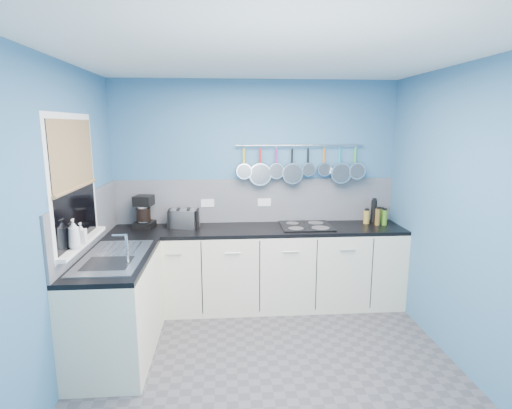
{
  "coord_description": "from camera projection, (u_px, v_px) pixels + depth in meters",
  "views": [
    {
      "loc": [
        -0.33,
        -3.06,
        2.0
      ],
      "look_at": [
        -0.05,
        0.75,
        1.25
      ],
      "focal_mm": 28.28,
      "sensor_mm": 36.0,
      "label": 1
    }
  ],
  "objects": [
    {
      "name": "pan_5",
      "position": [
        324.0,
        161.0,
        4.56
      ],
      "size": [
        0.15,
        0.08,
        0.34
      ],
      "primitive_type": null,
      "color": "silver",
      "rests_on": "pot_rail"
    },
    {
      "name": "backsplash_back",
      "position": [
        256.0,
        201.0,
        4.64
      ],
      "size": [
        3.2,
        0.02,
        0.5
      ],
      "primitive_type": "cube",
      "color": "gray",
      "rests_on": "wall_back"
    },
    {
      "name": "worktop_left",
      "position": [
        114.0,
        259.0,
        3.43
      ],
      "size": [
        0.6,
        1.2,
        0.04
      ],
      "primitive_type": "cube",
      "color": "black",
      "rests_on": "cabinet_run_left"
    },
    {
      "name": "condiment_1",
      "position": [
        374.0,
        211.0,
        4.61
      ],
      "size": [
        0.07,
        0.07,
        0.27
      ],
      "primitive_type": "cylinder",
      "color": "black",
      "rests_on": "worktop_back"
    },
    {
      "name": "mixer_tap",
      "position": [
        127.0,
        248.0,
        3.24
      ],
      "size": [
        0.12,
        0.08,
        0.26
      ],
      "primitive_type": null,
      "color": "silver",
      "rests_on": "worktop_left"
    },
    {
      "name": "soap_bottle_b",
      "position": [
        81.0,
        233.0,
        3.3
      ],
      "size": [
        0.08,
        0.08,
        0.17
      ],
      "primitive_type": "imported",
      "rotation": [
        0.0,
        0.0,
        0.06
      ],
      "color": "white",
      "rests_on": "window_sill"
    },
    {
      "name": "wall_back",
      "position": [
        255.0,
        192.0,
        4.64
      ],
      "size": [
        3.2,
        0.02,
        2.5
      ],
      "primitive_type": "cube",
      "color": "teal",
      "rests_on": "ground"
    },
    {
      "name": "condiment_3",
      "position": [
        385.0,
        218.0,
        4.52
      ],
      "size": [
        0.06,
        0.06,
        0.17
      ],
      "primitive_type": "cylinder",
      "color": "#3F721E",
      "rests_on": "worktop_back"
    },
    {
      "name": "socket_left",
      "position": [
        208.0,
        203.0,
        4.59
      ],
      "size": [
        0.15,
        0.01,
        0.09
      ],
      "primitive_type": "cube",
      "color": "white",
      "rests_on": "backsplash_back"
    },
    {
      "name": "wall_right",
      "position": [
        466.0,
        219.0,
        3.28
      ],
      "size": [
        0.02,
        3.0,
        2.5
      ],
      "primitive_type": "cube",
      "color": "teal",
      "rests_on": "ground"
    },
    {
      "name": "canister",
      "position": [
        187.0,
        221.0,
        4.42
      ],
      "size": [
        0.11,
        0.11,
        0.13
      ],
      "primitive_type": "cylinder",
      "rotation": [
        0.0,
        0.0,
        -0.18
      ],
      "color": "silver",
      "rests_on": "worktop_back"
    },
    {
      "name": "floor",
      "position": [
        268.0,
        367.0,
        3.41
      ],
      "size": [
        3.2,
        3.0,
        0.02
      ],
      "primitive_type": "cube",
      "color": "#47474C",
      "rests_on": "ground"
    },
    {
      "name": "backsplash_left",
      "position": [
        88.0,
        221.0,
        3.65
      ],
      "size": [
        0.02,
        1.8,
        0.5
      ],
      "primitive_type": "cube",
      "color": "gray",
      "rests_on": "wall_left"
    },
    {
      "name": "condiment_4",
      "position": [
        378.0,
        217.0,
        4.51
      ],
      "size": [
        0.06,
        0.06,
        0.19
      ],
      "primitive_type": "cylinder",
      "color": "brown",
      "rests_on": "worktop_back"
    },
    {
      "name": "ceiling",
      "position": [
        271.0,
        54.0,
        2.92
      ],
      "size": [
        3.2,
        3.0,
        0.02
      ],
      "primitive_type": "cube",
      "color": "white",
      "rests_on": "ground"
    },
    {
      "name": "pan_7",
      "position": [
        355.0,
        162.0,
        4.59
      ],
      "size": [
        0.19,
        0.12,
        0.38
      ],
      "primitive_type": null,
      "color": "silver",
      "rests_on": "pot_rail"
    },
    {
      "name": "socket_right",
      "position": [
        264.0,
        202.0,
        4.64
      ],
      "size": [
        0.15,
        0.01,
        0.09
      ],
      "primitive_type": "cube",
      "color": "white",
      "rests_on": "backsplash_back"
    },
    {
      "name": "pan_4",
      "position": [
        308.0,
        161.0,
        4.55
      ],
      "size": [
        0.15,
        0.08,
        0.34
      ],
      "primitive_type": null,
      "color": "silver",
      "rests_on": "pot_rail"
    },
    {
      "name": "pan_2",
      "position": [
        276.0,
        162.0,
        4.52
      ],
      "size": [
        0.18,
        0.07,
        0.37
      ],
      "primitive_type": null,
      "color": "silver",
      "rests_on": "pot_rail"
    },
    {
      "name": "cabinet_run_left",
      "position": [
        117.0,
        308.0,
        3.52
      ],
      "size": [
        0.6,
        1.2,
        0.86
      ],
      "primitive_type": "cube",
      "color": "beige",
      "rests_on": "ground"
    },
    {
      "name": "window_sill",
      "position": [
        82.0,
        242.0,
        3.39
      ],
      "size": [
        0.1,
        0.98,
        0.03
      ],
      "primitive_type": "cube",
      "color": "white",
      "rests_on": "wall_left"
    },
    {
      "name": "toaster",
      "position": [
        184.0,
        218.0,
        4.41
      ],
      "size": [
        0.35,
        0.26,
        0.2
      ],
      "primitive_type": "cube",
      "rotation": [
        0.0,
        0.0,
        -0.31
      ],
      "color": "silver",
      "rests_on": "worktop_back"
    },
    {
      "name": "soap_bottle_a",
      "position": [
        74.0,
        234.0,
        3.15
      ],
      "size": [
        0.1,
        0.1,
        0.24
      ],
      "primitive_type": "imported",
      "rotation": [
        0.0,
        0.0,
        0.14
      ],
      "color": "white",
      "rests_on": "window_sill"
    },
    {
      "name": "window_frame",
      "position": [
        74.0,
        182.0,
        3.28
      ],
      "size": [
        0.01,
        1.0,
        1.1
      ],
      "primitive_type": "cube",
      "color": "white",
      "rests_on": "wall_left"
    },
    {
      "name": "wall_front",
      "position": [
        308.0,
        309.0,
        1.69
      ],
      "size": [
        3.2,
        0.02,
        2.5
      ],
      "primitive_type": "cube",
      "color": "teal",
      "rests_on": "ground"
    },
    {
      "name": "condiment_2",
      "position": [
        367.0,
        217.0,
        4.59
      ],
      "size": [
        0.07,
        0.07,
        0.15
      ],
      "primitive_type": "cylinder",
      "color": "olive",
      "rests_on": "worktop_back"
    },
    {
      "name": "cabinet_run_back",
      "position": [
        257.0,
        269.0,
        4.5
      ],
      "size": [
        3.2,
        0.6,
        0.86
      ],
      "primitive_type": "cube",
      "color": "beige",
      "rests_on": "ground"
    },
    {
      "name": "wall_left",
      "position": [
        58.0,
        227.0,
        3.05
      ],
      "size": [
        0.02,
        3.0,
        2.5
      ],
      "primitive_type": "cube",
      "color": "teal",
      "rests_on": "ground"
    },
    {
      "name": "paper_towel",
      "position": [
        143.0,
        217.0,
        4.39
      ],
      "size": [
        0.13,
        0.13,
        0.24
      ],
      "primitive_type": "cylinder",
      "rotation": [
        0.0,
        0.0,
        -0.29
      ],
      "color": "white",
      "rests_on": "worktop_back"
    },
    {
      "name": "sink_unit",
      "position": [
        114.0,
        257.0,
        3.43
      ],
      "size": [
        0.5,
        0.95,
        0.01
      ],
      "primitive_type": "cube",
      "color": "silver",
      "rests_on": "worktop_left"
    },
    {
      "name": "bamboo_blind",
      "position": [
        73.0,
        154.0,
        3.24
      ],
      "size": [
        0.01,
        0.9,
        0.55
      ],
      "primitive_type": "cube",
      "color": "#90704B",
      "rests_on": "wall_left"
    },
    {
      "name": "pan_1",
      "position": [
        260.0,
        166.0,
        4.52
      ],
      "size": [
        0.25,
        0.07,
        0.44
      ],
      "primitive_type": null,
      "color": "silver",
      "rests_on": "pot_rail"
    },
    {
      "name": "pan_3",
      "position": [
        292.0,
        165.0,
        4.54
      ],
      "size": [
        0.24,
        0.09,
        0.43
      ],
      "primitive_type": null,
      "color": "silver",
      "rests_on": "pot_rail"
    },
    {
      "name": "hob",
      "position": [
        306.0,
        226.0,
        4.46
      ],
      "size": [
        0.56,
        0.49,
        0.01
      ],
      "primitive_type": "cube",
      "color": "black",
      "rests_on": "worktop_back"
    },
    {
      "name": "pan_0",
      "position": [
        244.0,
        162.0,
        4.5
      ],
      "size": [
        0.17,
        0.11,
        0.36
      ],
      "primitive_type": null,
      "color": "silver",
      "rests_on": "pot_rail"
    },
    {
      "name": "coffee_maker",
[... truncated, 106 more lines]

